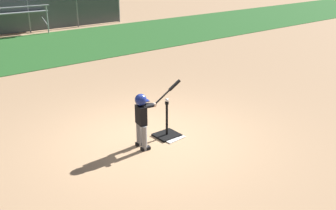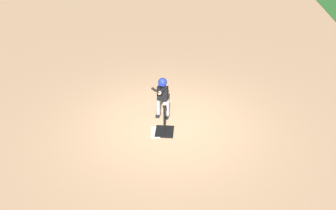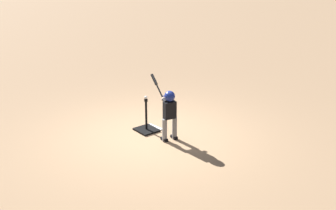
% 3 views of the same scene
% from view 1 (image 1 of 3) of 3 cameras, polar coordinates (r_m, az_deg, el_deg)
% --- Properties ---
extents(ground_plane, '(90.00, 90.00, 0.00)m').
position_cam_1_polar(ground_plane, '(7.89, -2.09, -4.88)').
color(ground_plane, tan).
extents(grass_outfield_strip, '(56.00, 6.19, 0.02)m').
position_cam_1_polar(grass_outfield_strip, '(16.07, -22.94, 6.87)').
color(grass_outfield_strip, '#286026').
rests_on(grass_outfield_strip, ground_plane).
extents(home_plate, '(0.48, 0.48, 0.02)m').
position_cam_1_polar(home_plate, '(7.93, 0.34, -4.64)').
color(home_plate, white).
rests_on(home_plate, ground_plane).
extents(batting_tee, '(0.47, 0.43, 0.74)m').
position_cam_1_polar(batting_tee, '(7.95, -0.17, -3.92)').
color(batting_tee, black).
rests_on(batting_tee, ground_plane).
extents(batter_child, '(0.94, 0.36, 1.24)m').
position_cam_1_polar(batter_child, '(7.28, -3.66, -1.28)').
color(batter_child, gray).
rests_on(batter_child, ground_plane).
extents(baseball, '(0.07, 0.07, 0.07)m').
position_cam_1_polar(baseball, '(7.69, -0.17, 0.72)').
color(baseball, white).
rests_on(baseball, batting_tee).
extents(bleachers_right_center, '(3.44, 2.76, 1.35)m').
position_cam_1_polar(bleachers_right_center, '(20.37, -22.31, 11.46)').
color(bleachers_right_center, '#ADAFB7').
rests_on(bleachers_right_center, ground_plane).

